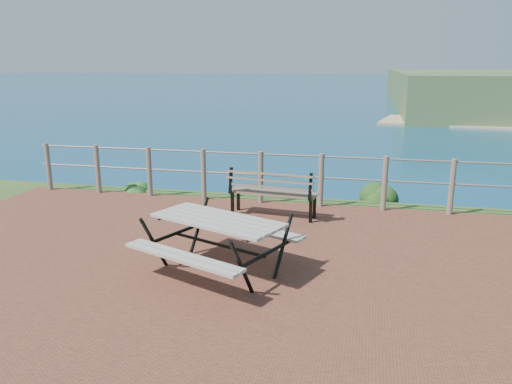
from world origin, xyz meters
TOP-DOWN VIEW (x-y plane):
  - ground at (0.00, 0.00)m, footprint 10.00×7.00m
  - ocean at (0.00, 200.00)m, footprint 1200.00×1200.00m
  - safety_railing at (0.00, 3.35)m, footprint 9.40×0.10m
  - picnic_table at (0.18, -0.01)m, footprint 1.83×1.38m
  - park_bench at (0.40, 2.54)m, footprint 1.57×0.56m
  - shrub_lip_west at (-2.88, 3.78)m, footprint 0.66×0.66m
  - shrub_lip_east at (2.35, 4.25)m, footprint 0.74×0.74m

SIDE VIEW (x-z plane):
  - ground at x=0.00m, z-range -0.06..0.06m
  - ocean at x=0.00m, z-range 0.00..0.00m
  - shrub_lip_west at x=-2.88m, z-range -0.18..0.18m
  - shrub_lip_east at x=2.35m, z-range -0.23..0.23m
  - picnic_table at x=0.18m, z-range 0.10..0.82m
  - park_bench at x=0.40m, z-range 0.14..1.01m
  - safety_railing at x=0.00m, z-range 0.07..1.07m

